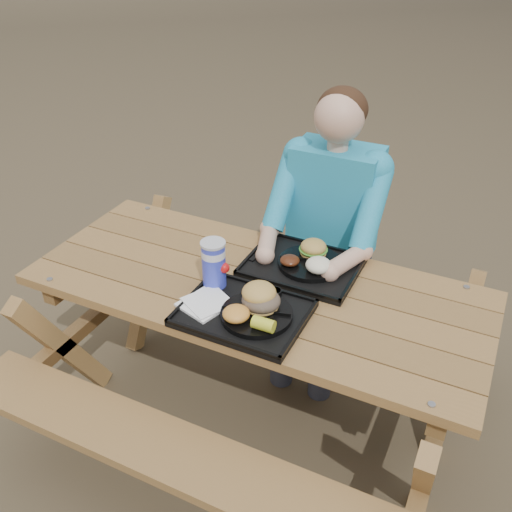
% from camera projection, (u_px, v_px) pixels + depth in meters
% --- Properties ---
extents(ground, '(60.00, 60.00, 0.00)m').
position_uv_depth(ground, '(256.00, 415.00, 2.65)').
color(ground, '#999999').
rests_on(ground, ground).
extents(picnic_table, '(1.80, 1.49, 0.75)m').
position_uv_depth(picnic_table, '(256.00, 355.00, 2.45)').
color(picnic_table, '#999999').
rests_on(picnic_table, ground).
extents(tray_near, '(0.45, 0.35, 0.02)m').
position_uv_depth(tray_near, '(244.00, 314.00, 2.07)').
color(tray_near, black).
rests_on(tray_near, picnic_table).
extents(tray_far, '(0.45, 0.35, 0.02)m').
position_uv_depth(tray_far, '(302.00, 267.00, 2.33)').
color(tray_far, black).
rests_on(tray_far, picnic_table).
extents(plate_near, '(0.26, 0.26, 0.02)m').
position_uv_depth(plate_near, '(257.00, 314.00, 2.03)').
color(plate_near, black).
rests_on(plate_near, tray_near).
extents(plate_far, '(0.26, 0.26, 0.02)m').
position_uv_depth(plate_far, '(310.00, 263.00, 2.31)').
color(plate_far, black).
rests_on(plate_far, tray_far).
extents(napkin_stack, '(0.20, 0.20, 0.02)m').
position_uv_depth(napkin_stack, '(204.00, 303.00, 2.09)').
color(napkin_stack, white).
rests_on(napkin_stack, tray_near).
extents(soda_cup, '(0.09, 0.09, 0.18)m').
position_uv_depth(soda_cup, '(214.00, 265.00, 2.15)').
color(soda_cup, '#1927C1').
rests_on(soda_cup, tray_near).
extents(condiment_bbq, '(0.05, 0.05, 0.03)m').
position_uv_depth(condiment_bbq, '(258.00, 290.00, 2.14)').
color(condiment_bbq, black).
rests_on(condiment_bbq, tray_near).
extents(condiment_mustard, '(0.05, 0.05, 0.03)m').
position_uv_depth(condiment_mustard, '(275.00, 293.00, 2.13)').
color(condiment_mustard, gold).
rests_on(condiment_mustard, tray_near).
extents(sandwich, '(0.13, 0.13, 0.14)m').
position_uv_depth(sandwich, '(261.00, 291.00, 2.02)').
color(sandwich, gold).
rests_on(sandwich, plate_near).
extents(mac_cheese, '(0.10, 0.10, 0.05)m').
position_uv_depth(mac_cheese, '(236.00, 314.00, 1.98)').
color(mac_cheese, gold).
rests_on(mac_cheese, plate_near).
extents(corn_cob, '(0.08, 0.08, 0.05)m').
position_uv_depth(corn_cob, '(263.00, 324.00, 1.93)').
color(corn_cob, yellow).
rests_on(corn_cob, plate_near).
extents(cutlery_far, '(0.03, 0.15, 0.01)m').
position_uv_depth(cutlery_far, '(266.00, 253.00, 2.39)').
color(cutlery_far, black).
rests_on(cutlery_far, tray_far).
extents(burger, '(0.11, 0.11, 0.10)m').
position_uv_depth(burger, '(314.00, 244.00, 2.33)').
color(burger, '#BC9042').
rests_on(burger, plate_far).
extents(baked_beans, '(0.08, 0.08, 0.04)m').
position_uv_depth(baked_beans, '(290.00, 260.00, 2.28)').
color(baked_beans, '#4A200E').
rests_on(baked_beans, plate_far).
extents(potato_salad, '(0.10, 0.10, 0.06)m').
position_uv_depth(potato_salad, '(319.00, 265.00, 2.23)').
color(potato_salad, white).
rests_on(potato_salad, plate_far).
extents(diner, '(0.48, 0.84, 1.28)m').
position_uv_depth(diner, '(329.00, 247.00, 2.68)').
color(diner, '#1CC6B1').
rests_on(diner, ground).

